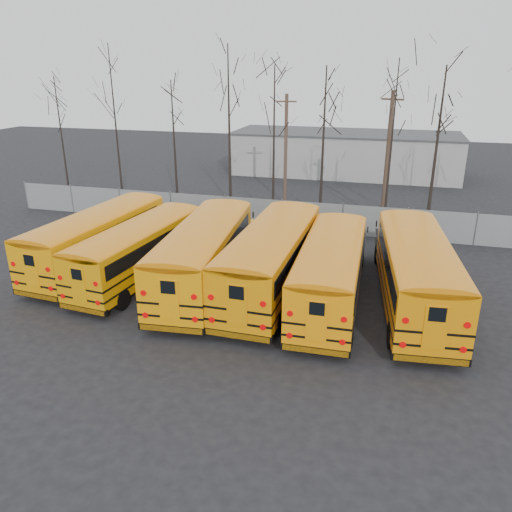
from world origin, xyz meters
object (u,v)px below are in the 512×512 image
(bus_a, at_px, (100,234))
(bus_b, at_px, (141,246))
(bus_d, at_px, (273,254))
(bus_f, at_px, (416,267))
(bus_e, at_px, (331,266))
(utility_pole_left, at_px, (286,149))
(utility_pole_right, at_px, (387,156))
(bus_c, at_px, (205,249))

(bus_a, distance_m, bus_b, 2.99)
(bus_d, bearing_deg, bus_b, -177.74)
(bus_f, bearing_deg, bus_e, -175.34)
(bus_d, relative_size, utility_pole_left, 1.44)
(bus_a, distance_m, utility_pole_left, 17.21)
(utility_pole_right, bearing_deg, bus_c, -95.05)
(bus_d, height_order, utility_pole_right, utility_pole_right)
(bus_a, height_order, bus_c, bus_c)
(bus_e, height_order, bus_f, bus_f)
(bus_b, xyz_separation_m, bus_c, (3.51, -0.12, 0.19))
(bus_c, relative_size, bus_e, 1.07)
(bus_c, distance_m, bus_e, 6.13)
(bus_c, height_order, bus_e, bus_c)
(bus_a, bearing_deg, utility_pole_right, 47.75)
(bus_e, relative_size, utility_pole_right, 1.29)
(bus_f, distance_m, utility_pole_left, 18.98)
(bus_b, height_order, bus_c, bus_c)
(bus_b, xyz_separation_m, bus_e, (9.63, -0.43, 0.09))
(bus_d, bearing_deg, bus_e, -10.19)
(bus_c, relative_size, bus_f, 1.00)
(bus_e, xyz_separation_m, bus_f, (3.63, 0.68, 0.10))
(utility_pole_right, bearing_deg, bus_b, -104.92)
(bus_b, height_order, bus_f, bus_f)
(bus_a, distance_m, bus_c, 6.45)
(utility_pole_left, bearing_deg, bus_f, -66.07)
(bus_a, relative_size, bus_e, 1.01)
(bus_c, xyz_separation_m, bus_f, (9.76, 0.38, -0.00))
(bus_d, distance_m, utility_pole_left, 16.83)
(bus_e, distance_m, utility_pole_left, 18.10)
(bus_b, xyz_separation_m, utility_pole_right, (11.44, 14.24, 2.76))
(bus_a, bearing_deg, bus_b, -12.31)
(bus_c, distance_m, bus_d, 3.29)
(bus_b, distance_m, bus_e, 9.64)
(bus_a, distance_m, utility_pole_right, 19.76)
(bus_c, bearing_deg, bus_a, 165.80)
(bus_e, bearing_deg, bus_c, 175.86)
(bus_a, height_order, bus_f, bus_f)
(bus_d, bearing_deg, bus_c, -174.31)
(bus_b, bearing_deg, bus_f, 6.77)
(utility_pole_left, height_order, utility_pole_right, utility_pole_right)
(bus_a, relative_size, bus_f, 0.95)
(bus_c, bearing_deg, bus_d, -0.67)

